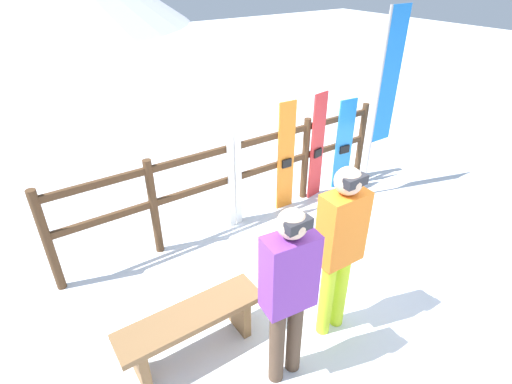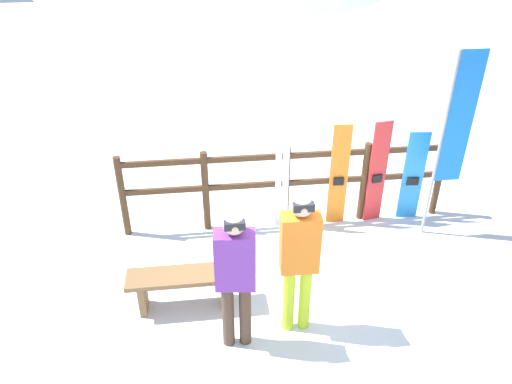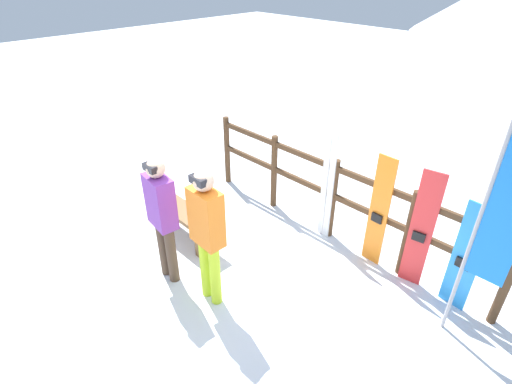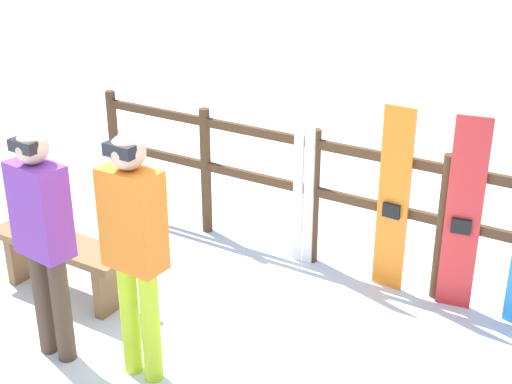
% 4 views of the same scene
% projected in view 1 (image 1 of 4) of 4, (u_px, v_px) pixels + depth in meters
% --- Properties ---
extents(ground_plane, '(40.00, 40.00, 0.00)m').
position_uv_depth(ground_plane, '(334.00, 306.00, 4.19)').
color(ground_plane, white).
extents(fence, '(4.72, 0.10, 1.25)m').
position_uv_depth(fence, '(237.00, 174.00, 5.17)').
color(fence, '#4C331E').
rests_on(fence, ground).
extents(bench, '(1.32, 0.36, 0.50)m').
position_uv_depth(bench, '(192.00, 324.00, 3.52)').
color(bench, brown).
rests_on(bench, ground).
extents(person_orange, '(0.41, 0.23, 1.76)m').
position_uv_depth(person_orange, '(340.00, 242.00, 3.43)').
color(person_orange, '#B7D826').
rests_on(person_orange, ground).
extents(person_purple, '(0.43, 0.27, 1.70)m').
position_uv_depth(person_purple, '(289.00, 288.00, 3.02)').
color(person_purple, '#4C3828').
rests_on(person_purple, ground).
extents(ski_pair_white, '(0.19, 0.02, 1.74)m').
position_uv_depth(ski_pair_white, '(234.00, 167.00, 5.03)').
color(ski_pair_white, white).
rests_on(ski_pair_white, ground).
extents(snowboard_orange, '(0.27, 0.07, 1.58)m').
position_uv_depth(snowboard_orange, '(286.00, 158.00, 5.46)').
color(snowboard_orange, orange).
rests_on(snowboard_orange, ground).
extents(snowboard_red, '(0.27, 0.09, 1.60)m').
position_uv_depth(snowboard_red, '(317.00, 148.00, 5.73)').
color(snowboard_red, red).
rests_on(snowboard_red, ground).
extents(snowboard_blue, '(0.31, 0.08, 1.41)m').
position_uv_depth(snowboard_blue, '(344.00, 145.00, 6.05)').
color(snowboard_blue, '#288CE0').
rests_on(snowboard_blue, ground).
extents(rental_flag, '(0.40, 0.04, 2.67)m').
position_uv_depth(rental_flag, '(385.00, 90.00, 5.39)').
color(rental_flag, '#99999E').
rests_on(rental_flag, ground).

